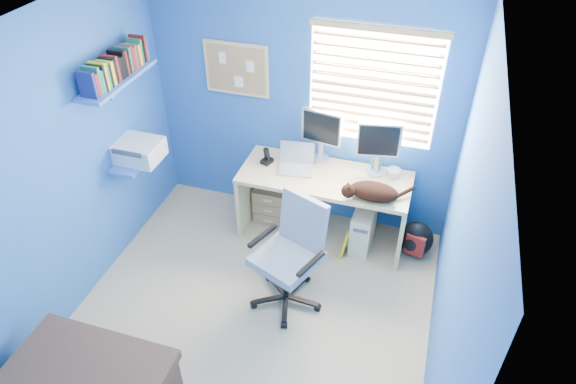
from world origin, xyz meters
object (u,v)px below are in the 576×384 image
(cat, at_px, (374,192))
(laptop, at_px, (296,160))
(desk, at_px, (323,206))
(tower_pc, at_px, (363,227))
(office_chair, at_px, (290,267))

(cat, bearing_deg, laptop, 145.33)
(desk, distance_m, tower_pc, 0.44)
(desk, distance_m, office_chair, 0.91)
(office_chair, bearing_deg, desk, 85.56)
(laptop, relative_size, cat, 0.75)
(desk, relative_size, tower_pc, 3.61)
(laptop, relative_size, office_chair, 0.32)
(desk, height_order, tower_pc, desk)
(laptop, height_order, cat, laptop)
(cat, distance_m, tower_pc, 0.63)
(office_chair, bearing_deg, cat, 50.79)
(laptop, bearing_deg, office_chair, -85.18)
(cat, relative_size, office_chair, 0.43)
(laptop, distance_m, office_chair, 1.05)
(tower_pc, relative_size, office_chair, 0.44)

